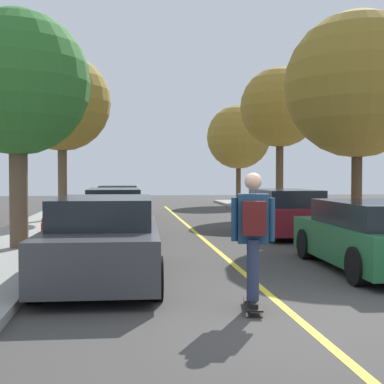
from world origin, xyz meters
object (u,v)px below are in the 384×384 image
at_px(street_tree_right_nearest, 358,85).
at_px(street_tree_right_near, 280,108).
at_px(parked_car_left_nearest, 104,239).
at_px(street_tree_right_far, 239,137).
at_px(street_tree_left_near, 62,103).
at_px(parked_car_left_near, 114,213).
at_px(parked_car_right_near, 284,213).
at_px(skateboarder, 253,230).
at_px(parked_car_left_far, 118,202).
at_px(parked_car_right_nearest, 374,235).
at_px(skateboard, 253,304).
at_px(fire_hydrant, 45,232).
at_px(street_tree_left_nearest, 17,84).

height_order(street_tree_right_nearest, street_tree_right_near, street_tree_right_nearest).
distance_m(parked_car_left_nearest, street_tree_right_near, 15.77).
bearing_deg(street_tree_right_far, street_tree_left_near, -130.43).
xyz_separation_m(street_tree_right_nearest, street_tree_right_near, (-0.00, 7.87, 0.34)).
relative_size(street_tree_right_nearest, street_tree_right_near, 1.00).
bearing_deg(street_tree_right_nearest, street_tree_right_near, 90.00).
height_order(parked_car_left_nearest, street_tree_left_near, street_tree_left_near).
bearing_deg(street_tree_right_near, parked_car_left_near, -135.55).
distance_m(parked_car_right_near, skateboarder, 8.90).
bearing_deg(parked_car_left_near, parked_car_left_far, 89.99).
distance_m(parked_car_left_far, street_tree_right_near, 8.24).
relative_size(parked_car_right_nearest, street_tree_left_near, 0.67).
bearing_deg(parked_car_right_near, parked_car_left_nearest, -129.94).
xyz_separation_m(street_tree_right_nearest, skateboard, (-5.06, -7.90, -4.36)).
xyz_separation_m(parked_car_left_far, parked_car_right_nearest, (5.05, -12.94, -0.00)).
bearing_deg(parked_car_right_near, street_tree_right_far, 82.65).
bearing_deg(skateboard, fire_hydrant, 122.22).
xyz_separation_m(parked_car_right_nearest, street_tree_right_far, (2.08, 21.88, 3.46)).
distance_m(parked_car_right_nearest, street_tree_right_near, 13.97).
bearing_deg(street_tree_right_near, skateboard, -107.80).
height_order(parked_car_left_near, parked_car_right_nearest, parked_car_left_near).
height_order(street_tree_left_nearest, skateboarder, street_tree_left_nearest).
xyz_separation_m(parked_car_left_far, street_tree_left_near, (-2.08, -1.87, 3.90)).
distance_m(street_tree_left_nearest, fire_hydrant, 3.45).
height_order(street_tree_left_near, fire_hydrant, street_tree_left_near).
height_order(parked_car_left_far, street_tree_right_nearest, street_tree_right_nearest).
bearing_deg(skateboarder, street_tree_right_nearest, 57.43).
bearing_deg(fire_hydrant, parked_car_right_near, 22.31).
distance_m(parked_car_left_near, parked_car_right_near, 5.07).
height_order(parked_car_left_near, street_tree_right_near, street_tree_right_near).
distance_m(parked_car_right_near, street_tree_left_nearest, 8.29).
height_order(parked_car_right_near, street_tree_right_near, street_tree_right_near).
bearing_deg(street_tree_right_nearest, skateboard, -122.65).
relative_size(parked_car_left_far, street_tree_left_nearest, 0.80).
distance_m(parked_car_left_far, street_tree_left_nearest, 10.66).
distance_m(parked_car_left_near, fire_hydrant, 3.48).
bearing_deg(street_tree_left_near, parked_car_right_nearest, -57.23).
bearing_deg(street_tree_right_far, parked_car_left_far, -128.58).
distance_m(parked_car_right_nearest, skateboarder, 4.00).
bearing_deg(street_tree_right_near, parked_car_right_nearest, -98.97).
height_order(parked_car_left_far, parked_car_right_near, parked_car_right_near).
relative_size(parked_car_left_nearest, skateboarder, 2.62).
xyz_separation_m(parked_car_left_near, parked_car_left_far, (0.00, 6.75, -0.03)).
bearing_deg(parked_car_right_near, parked_car_right_nearest, -90.01).
bearing_deg(street_tree_left_near, parked_car_right_near, -36.74).
bearing_deg(parked_car_left_far, street_tree_right_near, 1.94).
bearing_deg(street_tree_left_nearest, parked_car_left_near, 57.00).
bearing_deg(parked_car_right_nearest, parked_car_left_near, 129.19).
height_order(parked_car_right_nearest, skateboarder, skateboarder).
distance_m(parked_car_right_nearest, street_tree_left_nearest, 8.37).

